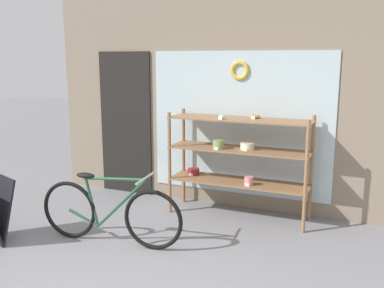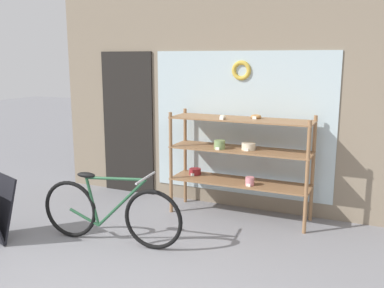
# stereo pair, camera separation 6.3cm
# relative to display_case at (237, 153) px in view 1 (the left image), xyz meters

# --- Properties ---
(storefront_facade) EXTENTS (5.20, 0.13, 3.88)m
(storefront_facade) POSITION_rel_display_case_xyz_m (-0.33, 0.38, 1.05)
(storefront_facade) COLOR gray
(storefront_facade) RESTS_ON ground_plane
(display_case) EXTENTS (1.78, 0.49, 1.33)m
(display_case) POSITION_rel_display_case_xyz_m (0.00, 0.00, 0.00)
(display_case) COLOR #8E6642
(display_case) RESTS_ON ground_plane
(bicycle) EXTENTS (1.67, 0.46, 0.79)m
(bicycle) POSITION_rel_display_case_xyz_m (-1.03, -1.35, -0.47)
(bicycle) COLOR black
(bicycle) RESTS_ON ground_plane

